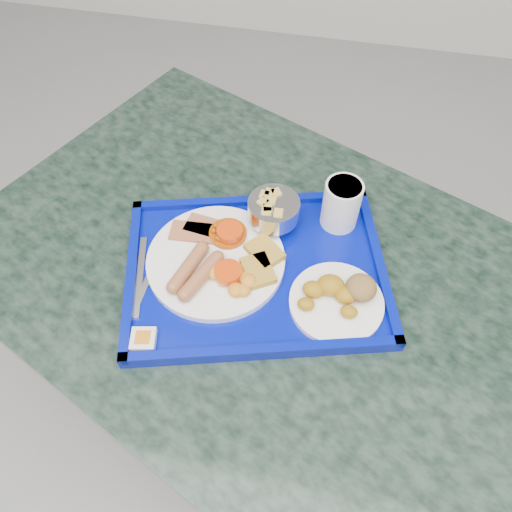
{
  "coord_description": "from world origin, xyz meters",
  "views": [
    {
      "loc": [
        0.0,
        0.54,
        1.43
      ],
      "look_at": [
        -0.1,
        1.02,
        0.75
      ],
      "focal_mm": 35.0,
      "sensor_mm": 36.0,
      "label": 1
    }
  ],
  "objects_px": {
    "fruit_bowl": "(273,210)",
    "tray": "(256,271)",
    "bread_plate": "(340,297)",
    "juice_cup": "(342,203)",
    "main_plate": "(219,260)",
    "table": "(267,320)"
  },
  "relations": [
    {
      "from": "table",
      "to": "main_plate",
      "type": "distance_m",
      "value": 0.22
    },
    {
      "from": "juice_cup",
      "to": "table",
      "type": "bearing_deg",
      "value": -129.76
    },
    {
      "from": "table",
      "to": "fruit_bowl",
      "type": "xyz_separation_m",
      "value": [
        -0.01,
        0.1,
        0.24
      ]
    },
    {
      "from": "bread_plate",
      "to": "fruit_bowl",
      "type": "height_order",
      "value": "fruit_bowl"
    },
    {
      "from": "table",
      "to": "bread_plate",
      "type": "xyz_separation_m",
      "value": [
        0.13,
        -0.05,
        0.21
      ]
    },
    {
      "from": "bread_plate",
      "to": "fruit_bowl",
      "type": "distance_m",
      "value": 0.2
    },
    {
      "from": "tray",
      "to": "main_plate",
      "type": "bearing_deg",
      "value": -177.25
    },
    {
      "from": "tray",
      "to": "fruit_bowl",
      "type": "height_order",
      "value": "fruit_bowl"
    },
    {
      "from": "bread_plate",
      "to": "juice_cup",
      "type": "xyz_separation_m",
      "value": [
        -0.02,
        0.18,
        0.03
      ]
    },
    {
      "from": "fruit_bowl",
      "to": "tray",
      "type": "bearing_deg",
      "value": -95.49
    },
    {
      "from": "fruit_bowl",
      "to": "table",
      "type": "bearing_deg",
      "value": -83.48
    },
    {
      "from": "table",
      "to": "tray",
      "type": "relative_size",
      "value": 2.52
    },
    {
      "from": "main_plate",
      "to": "fruit_bowl",
      "type": "height_order",
      "value": "fruit_bowl"
    },
    {
      "from": "juice_cup",
      "to": "bread_plate",
      "type": "bearing_deg",
      "value": -83.54
    },
    {
      "from": "table",
      "to": "fruit_bowl",
      "type": "relative_size",
      "value": 13.92
    },
    {
      "from": "tray",
      "to": "fruit_bowl",
      "type": "distance_m",
      "value": 0.12
    },
    {
      "from": "tray",
      "to": "main_plate",
      "type": "height_order",
      "value": "main_plate"
    },
    {
      "from": "fruit_bowl",
      "to": "juice_cup",
      "type": "xyz_separation_m",
      "value": [
        0.12,
        0.03,
        0.01
      ]
    },
    {
      "from": "main_plate",
      "to": "juice_cup",
      "type": "height_order",
      "value": "juice_cup"
    },
    {
      "from": "table",
      "to": "bread_plate",
      "type": "distance_m",
      "value": 0.25
    },
    {
      "from": "table",
      "to": "tray",
      "type": "height_order",
      "value": "tray"
    },
    {
      "from": "tray",
      "to": "juice_cup",
      "type": "relative_size",
      "value": 5.46
    }
  ]
}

